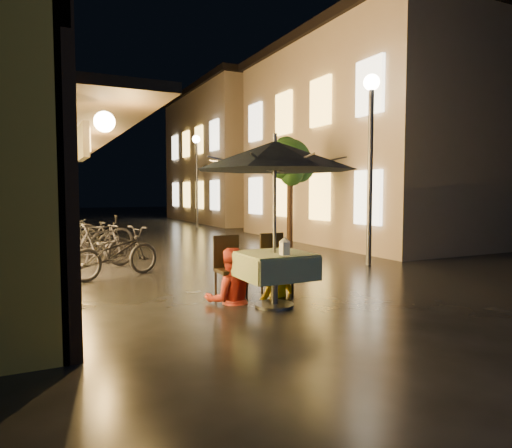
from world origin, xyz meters
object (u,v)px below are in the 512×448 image
table_lantern (285,245)px  person_yellow (275,252)px  bicycle_0 (115,253)px  cafe_table (274,266)px  person_orange (230,249)px  streetlamp_near (371,134)px  patio_umbrella (275,156)px

table_lantern → person_yellow: (0.33, 0.89, -0.21)m
bicycle_0 → cafe_table: bearing=-174.8°
person_orange → cafe_table: bearing=142.0°
cafe_table → person_orange: bearing=130.6°
streetlamp_near → person_orange: bearing=-156.2°
patio_umbrella → table_lantern: bearing=-90.0°
streetlamp_near → table_lantern: bearing=-144.2°
cafe_table → person_yellow: (0.33, 0.60, 0.12)m
streetlamp_near → cafe_table: streetlamp_near is taller
cafe_table → table_lantern: table_lantern is taller
streetlamp_near → cafe_table: 4.98m
person_yellow → streetlamp_near: bearing=-170.2°
patio_umbrella → person_yellow: (0.33, 0.60, -1.44)m
cafe_table → person_orange: 0.74m
streetlamp_near → patio_umbrella: 4.46m
table_lantern → streetlamp_near: bearing=35.8°
cafe_table → bicycle_0: bicycle_0 is taller
streetlamp_near → patio_umbrella: bearing=-147.3°
person_orange → bicycle_0: 3.01m
table_lantern → bicycle_0: size_ratio=0.14×
cafe_table → table_lantern: size_ratio=3.96×
table_lantern → person_yellow: bearing=69.3°
streetlamp_near → cafe_table: size_ratio=4.27×
bicycle_0 → person_orange: bearing=-177.9°
streetlamp_near → person_orange: (-4.16, -1.84, -2.12)m
patio_umbrella → person_orange: bearing=130.6°
cafe_table → bicycle_0: bearing=117.2°
cafe_table → patio_umbrella: 1.56m
patio_umbrella → person_yellow: bearing=60.7°
table_lantern → bicycle_0: (-1.68, 3.57, -0.43)m
table_lantern → bicycle_0: 3.97m
table_lantern → bicycle_0: table_lantern is taller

